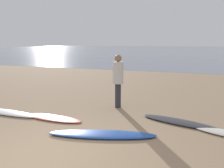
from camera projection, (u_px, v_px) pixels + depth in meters
name	position (u px, v px, depth m)	size (l,w,h in m)	color
ground_plane	(146.00, 82.00, 13.95)	(120.00, 120.00, 0.20)	#997C5B
ocean_water	(188.00, 50.00, 64.20)	(140.00, 100.00, 0.01)	slate
surfboard_3	(5.00, 112.00, 7.58)	(2.62, 0.49, 0.08)	white
surfboard_4	(53.00, 118.00, 7.04)	(1.92, 0.55, 0.06)	#D84C38
surfboard_5	(102.00, 134.00, 5.77)	(2.63, 0.57, 0.08)	#1E479E
surfboard_6	(179.00, 122.00, 6.67)	(2.21, 0.53, 0.07)	#333338
person_0	(118.00, 77.00, 8.09)	(0.37, 0.37, 1.82)	#2D2D38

